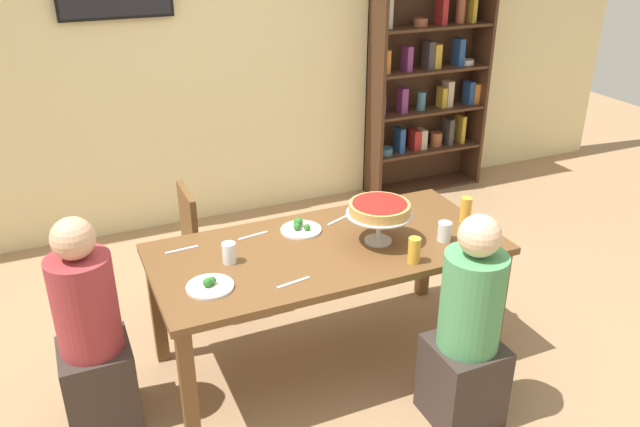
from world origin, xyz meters
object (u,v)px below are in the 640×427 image
Objects in this scene: deep_dish_pizza_stand at (379,210)px; salad_plate_near_diner at (301,228)px; bookshelf at (428,69)px; water_glass_clear_far at (445,231)px; cutlery_fork_near at (370,210)px; dining_table at (327,259)px; salad_plate_far_diner at (210,286)px; cutlery_fork_far at (253,236)px; diner_head_west at (92,340)px; beer_glass_amber_short at (414,250)px; cutlery_spare_fork at (293,282)px; cutlery_knife_near at (182,250)px; beer_glass_amber_tall at (466,210)px; chair_far_left at (208,244)px; diner_near_right at (467,337)px; water_glass_clear_near at (229,253)px; cutlery_knife_far at (339,220)px.

salad_plate_near_diner is at bearing 139.32° from deep_dish_pizza_stand.
bookshelf is 2.57m from water_glass_clear_far.
water_glass_clear_far is 0.54m from cutlery_fork_near.
salad_plate_far_diner is at bearing -167.00° from dining_table.
cutlery_fork_far is (0.36, 0.43, -0.01)m from salad_plate_far_diner.
diner_head_west is 1.24m from salad_plate_near_diner.
water_glass_clear_far is 0.60× the size of cutlery_fork_far.
water_glass_clear_far is at bearing 26.72° from beer_glass_amber_short.
cutlery_fork_near is at bearing 29.33° from cutlery_spare_fork.
deep_dish_pizza_stand is at bearing 101.94° from beer_glass_amber_short.
cutlery_fork_near is 1.00× the size of cutlery_knife_near.
deep_dish_pizza_stand is 1.99× the size of cutlery_knife_near.
beer_glass_amber_tall is 0.83× the size of cutlery_fork_far.
cutlery_fork_far is at bearing 137.28° from beer_glass_amber_short.
chair_far_left is at bearing 132.63° from deep_dish_pizza_stand.
water_glass_clear_far reaches higher than salad_plate_near_diner.
diner_head_west is 6.39× the size of cutlery_fork_far.
water_glass_clear_far is (1.09, -0.95, 0.31)m from chair_far_left.
cutlery_fork_far is at bearing -141.80° from bookshelf.
beer_glass_amber_tall reaches higher than salad_plate_near_diner.
bookshelf is 2.28m from cutlery_fork_near.
chair_far_left is at bearing -9.33° from cutlery_fork_near.
bookshelf is at bearing 40.18° from salad_plate_far_diner.
diner_near_right is (0.43, -0.71, -0.16)m from dining_table.
bookshelf is at bearing 63.48° from beer_glass_amber_tall.
cutlery_spare_fork is (-0.74, 0.44, 0.25)m from diner_near_right.
bookshelf is 3.39m from salad_plate_far_diner.
dining_table is at bearing -74.19° from salad_plate_near_diner.
diner_head_west is 0.78m from water_glass_clear_near.
diner_near_right is 0.62m from water_glass_clear_far.
cutlery_fork_far is (-0.94, 0.47, -0.05)m from water_glass_clear_far.
salad_plate_near_diner is at bearing 172.49° from cutlery_knife_near.
bookshelf reaches higher than cutlery_fork_far.
dining_table is at bearing 166.73° from deep_dish_pizza_stand.
beer_glass_amber_short is (0.40, -0.56, 0.05)m from salad_plate_near_diner.
beer_glass_amber_short is (-0.10, 0.38, 0.32)m from diner_near_right.
diner_head_west is at bearing 178.57° from beer_glass_amber_tall.
beer_glass_amber_tall is 1.23m from cutlery_fork_far.
diner_near_right is 1.72m from chair_far_left.
cutlery_knife_near is 1.00× the size of cutlery_fork_far.
beer_glass_amber_tall is (1.33, -0.80, 0.33)m from chair_far_left.
deep_dish_pizza_stand is at bearing -40.68° from salad_plate_near_diner.
salad_plate_far_diner reaches higher than dining_table.
dining_table is at bearing 32.41° from chair_far_left.
cutlery_knife_far is 1.00× the size of cutlery_spare_fork.
chair_far_left is 1.47m from water_glass_clear_far.
cutlery_knife_near is (-0.25, -0.48, 0.26)m from chair_far_left.
cutlery_fork_far is 1.00× the size of cutlery_spare_fork.
water_glass_clear_far is (-1.27, -2.21, -0.32)m from bookshelf.
beer_glass_amber_short is at bearing 99.88° from cutlery_fork_near.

